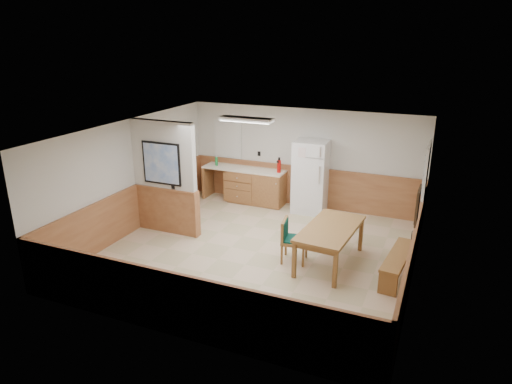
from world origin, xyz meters
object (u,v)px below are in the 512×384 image
at_px(refrigerator, 310,177).
at_px(dining_chair, 290,237).
at_px(dining_bench, 398,260).
at_px(soap_bottle, 216,161).
at_px(fire_extinguisher, 279,166).
at_px(dining_table, 330,232).

xyz_separation_m(refrigerator, dining_chair, (0.41, -2.71, -0.40)).
height_order(refrigerator, dining_bench, refrigerator).
xyz_separation_m(dining_bench, soap_bottle, (-5.02, 2.57, 0.67)).
xyz_separation_m(refrigerator, fire_extinguisher, (-0.84, 0.04, 0.17)).
xyz_separation_m(dining_table, fire_extinguisher, (-1.99, 2.56, 0.41)).
bearing_deg(dining_chair, soap_bottle, 129.48).
xyz_separation_m(refrigerator, dining_bench, (2.42, -2.55, -0.56)).
xyz_separation_m(dining_chair, soap_bottle, (-3.01, 2.73, 0.52)).
relative_size(dining_chair, fire_extinguisher, 2.18).
height_order(refrigerator, soap_bottle, refrigerator).
xyz_separation_m(dining_table, soap_bottle, (-3.75, 2.54, 0.36)).
bearing_deg(fire_extinguisher, soap_bottle, 157.10).
distance_m(dining_chair, fire_extinguisher, 3.08).
distance_m(refrigerator, dining_table, 2.78).
xyz_separation_m(dining_table, dining_chair, (-0.74, -0.19, -0.16)).
distance_m(refrigerator, fire_extinguisher, 0.86).
bearing_deg(dining_bench, refrigerator, 139.58).
distance_m(fire_extinguisher, soap_bottle, 1.76).
bearing_deg(soap_bottle, fire_extinguisher, 0.69).
distance_m(dining_chair, soap_bottle, 4.10).
relative_size(dining_table, fire_extinguisher, 4.72).
relative_size(dining_table, dining_chair, 2.16).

